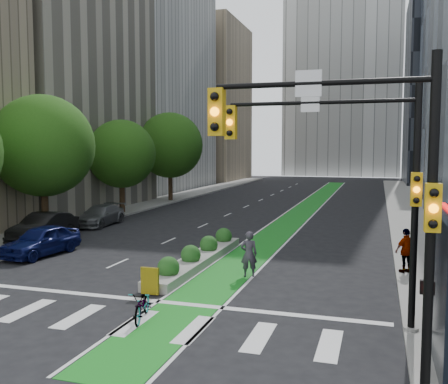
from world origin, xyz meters
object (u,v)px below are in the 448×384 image
Objects in this scene: bicycle at (143,305)px; parked_car_left_far at (100,215)px; parked_car_left_mid at (44,227)px; cyclist at (249,254)px; pedestrian_far at (406,251)px; parked_car_left_near at (41,241)px; median_planter at (199,256)px.

parked_car_left_far is at bearing 110.93° from bicycle.
bicycle is 15.67m from parked_car_left_mid.
cyclist is at bearing -21.02° from parked_car_left_mid.
parked_car_left_far is 21.62m from pedestrian_far.
cyclist is 11.15m from parked_car_left_near.
parked_car_left_mid is at bearing 123.99° from bicycle.
pedestrian_far is at bearing 9.52° from parked_car_left_near.
bicycle is 0.96× the size of cyclist.
pedestrian_far is at bearing -25.48° from parked_car_left_far.
parked_car_left_far is (-10.70, 9.01, 0.33)m from median_planter.
median_planter is 5.40× the size of pedestrian_far.
parked_car_left_near reaches higher than median_planter.
pedestrian_far is at bearing 3.48° from median_planter.
parked_car_left_near is 9.91m from parked_car_left_far.
parked_car_left_far is 2.56× the size of pedestrian_far.
cyclist is 17.16m from parked_car_left_far.
median_planter is at bearing -34.17° from pedestrian_far.
parked_car_left_near is (-11.10, 0.95, -0.21)m from cyclist.
pedestrian_far reaches higher than parked_car_left_mid.
parked_car_left_mid reaches higher than median_planter.
parked_car_left_mid reaches higher than bicycle.
bicycle is 20.35m from parked_car_left_far.
parked_car_left_near is at bearing 128.45° from bicycle.
parked_car_left_far is (-13.53, 10.56, -0.27)m from cyclist.
parked_car_left_mid is (-10.70, 2.81, 0.45)m from median_planter.
parked_car_left_mid is 2.63× the size of pedestrian_far.
parked_car_left_far reaches higher than bicycle.
median_planter is 2.05× the size of parked_car_left_mid.
bicycle is at bearing -83.16° from median_planter.
parked_car_left_mid reaches higher than parked_car_left_far.
pedestrian_far reaches higher than parked_car_left_near.
parked_car_left_near is at bearing -33.86° from pedestrian_far.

